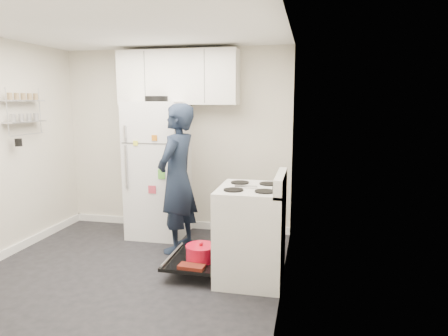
% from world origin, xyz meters
% --- Properties ---
extents(room, '(3.21, 3.21, 2.51)m').
position_xyz_m(room, '(-0.03, 0.03, 1.21)').
color(room, black).
rests_on(room, ground).
extents(electric_range, '(0.66, 0.76, 1.10)m').
position_xyz_m(electric_range, '(1.26, 0.15, 0.47)').
color(electric_range, silver).
rests_on(electric_range, ground).
extents(open_oven_door, '(0.55, 0.72, 0.24)m').
position_xyz_m(open_oven_door, '(0.72, 0.13, 0.20)').
color(open_oven_door, black).
rests_on(open_oven_door, ground).
extents(refrigerator, '(0.72, 0.74, 1.86)m').
position_xyz_m(refrigerator, '(-0.14, 1.25, 0.90)').
color(refrigerator, silver).
rests_on(refrigerator, ground).
extents(upper_cabinets, '(1.60, 0.33, 0.70)m').
position_xyz_m(upper_cabinets, '(0.10, 1.43, 2.10)').
color(upper_cabinets, silver).
rests_on(upper_cabinets, room).
extents(wall_shelf_rack, '(0.14, 0.60, 0.61)m').
position_xyz_m(wall_shelf_rack, '(-1.52, 0.49, 1.68)').
color(wall_shelf_rack, '#B2B2B7').
rests_on(wall_shelf_rack, room).
extents(person, '(0.53, 0.71, 1.77)m').
position_xyz_m(person, '(0.30, 0.74, 0.89)').
color(person, '#151E30').
rests_on(person, ground).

